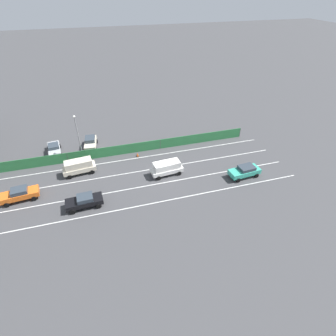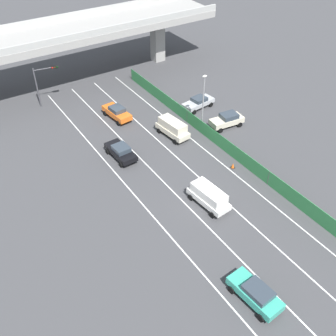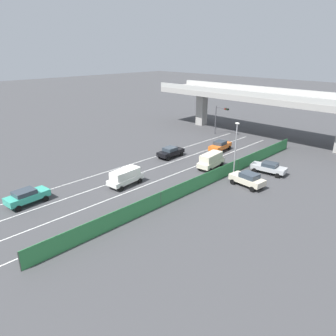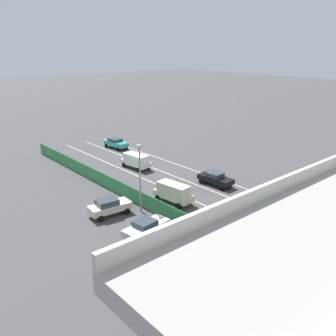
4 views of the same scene
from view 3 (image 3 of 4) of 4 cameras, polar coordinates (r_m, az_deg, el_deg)
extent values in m
plane|color=#424244|center=(39.53, -7.08, -2.86)|extent=(300.00, 300.00, 0.00)
cube|color=silver|center=(46.88, -5.57, 1.03)|extent=(0.14, 47.83, 0.01)
cube|color=silver|center=(44.34, -2.58, -0.06)|extent=(0.14, 47.83, 0.01)
cube|color=silver|center=(41.96, 0.76, -1.27)|extent=(0.14, 47.83, 0.01)
cube|color=silver|center=(39.76, 4.49, -2.61)|extent=(0.14, 47.83, 0.01)
cube|color=#A09E99|center=(61.77, 16.80, 12.01)|extent=(44.70, 8.74, 1.03)
cube|color=#B2B2AD|center=(58.00, 14.86, 12.65)|extent=(44.70, 0.30, 0.90)
cube|color=#B2B2AD|center=(65.36, 18.69, 13.09)|extent=(44.70, 0.30, 0.90)
cube|color=#A09E99|center=(70.15, 6.04, 10.45)|extent=(1.77, 1.77, 6.80)
cube|color=#338447|center=(38.42, 6.52, -2.16)|extent=(0.06, 43.83, 1.71)
cylinder|color=#4C514C|center=(26.89, -25.08, -14.96)|extent=(0.10, 0.10, 1.71)
cylinder|color=#4C514C|center=(33.44, -1.32, -5.63)|extent=(0.10, 0.10, 1.71)
cylinder|color=#4C514C|center=(44.05, 12.43, 0.50)|extent=(0.10, 0.10, 1.71)
cylinder|color=#4C514C|center=(56.48, 20.50, 4.11)|extent=(0.10, 0.10, 1.71)
cube|color=silver|center=(38.95, -7.62, -2.02)|extent=(2.21, 4.72, 0.58)
cube|color=silver|center=(38.66, -7.67, -0.97)|extent=(1.92, 3.88, 0.96)
cylinder|color=black|center=(40.71, -6.87, -1.65)|extent=(0.28, 0.66, 0.64)
cylinder|color=black|center=(39.51, -5.05, -2.29)|extent=(0.28, 0.66, 0.64)
cylinder|color=black|center=(38.81, -10.18, -2.98)|extent=(0.28, 0.66, 0.64)
cylinder|color=black|center=(37.55, -8.36, -3.70)|extent=(0.28, 0.66, 0.64)
cube|color=black|center=(48.69, 0.49, 2.84)|extent=(2.05, 4.55, 0.60)
cube|color=#333D47|center=(48.40, 0.36, 3.43)|extent=(1.70, 1.95, 0.52)
cylinder|color=black|center=(50.49, 0.84, 2.94)|extent=(0.25, 0.65, 0.64)
cylinder|color=black|center=(49.37, 2.45, 2.51)|extent=(0.25, 0.65, 0.64)
cylinder|color=black|center=(48.35, -1.52, 2.13)|extent=(0.25, 0.65, 0.64)
cylinder|color=black|center=(47.18, 0.10, 1.66)|extent=(0.25, 0.65, 0.64)
cube|color=beige|center=(44.52, 7.68, 0.97)|extent=(2.25, 4.73, 0.67)
cube|color=beige|center=(44.25, 7.73, 1.98)|extent=(1.95, 3.89, 0.99)
cylinder|color=black|center=(46.37, 7.71, 1.12)|extent=(0.29, 0.66, 0.64)
cylinder|color=black|center=(45.56, 9.60, 0.66)|extent=(0.29, 0.66, 0.64)
cylinder|color=black|center=(43.87, 5.62, 0.07)|extent=(0.29, 0.66, 0.64)
cylinder|color=black|center=(43.02, 7.59, -0.44)|extent=(0.29, 0.66, 0.64)
cube|color=teal|center=(37.24, -23.86, -4.71)|extent=(2.18, 4.60, 0.69)
cube|color=#333D47|center=(36.91, -24.36, -4.02)|extent=(1.77, 2.29, 0.47)
cylinder|color=black|center=(38.79, -22.40, -4.31)|extent=(0.27, 0.66, 0.64)
cylinder|color=black|center=(37.30, -21.05, -5.12)|extent=(0.27, 0.66, 0.64)
cylinder|color=black|center=(37.68, -26.42, -5.69)|extent=(0.27, 0.66, 0.64)
cylinder|color=black|center=(36.14, -25.20, -6.59)|extent=(0.27, 0.66, 0.64)
cube|color=orange|center=(52.31, 9.32, 3.87)|extent=(2.23, 4.74, 0.68)
cube|color=#333D47|center=(52.05, 9.29, 4.47)|extent=(1.73, 2.06, 0.52)
cylinder|color=black|center=(54.17, 9.30, 3.90)|extent=(0.29, 0.66, 0.64)
cylinder|color=black|center=(53.39, 10.93, 3.55)|extent=(0.29, 0.66, 0.64)
cylinder|color=black|center=(51.57, 7.59, 3.14)|extent=(0.29, 0.66, 0.64)
cylinder|color=black|center=(50.75, 9.27, 2.76)|extent=(0.29, 0.66, 0.64)
cube|color=beige|center=(39.52, 13.96, -2.04)|extent=(4.42, 2.21, 0.70)
cube|color=#333D47|center=(39.13, 14.38, -1.31)|extent=(2.22, 1.77, 0.57)
cylinder|color=black|center=(39.84, 11.47, -2.44)|extent=(0.66, 0.28, 0.64)
cylinder|color=black|center=(41.16, 13.05, -1.80)|extent=(0.66, 0.28, 0.64)
cylinder|color=black|center=(38.27, 14.82, -3.71)|extent=(0.66, 0.28, 0.64)
cylinder|color=black|center=(39.65, 16.35, -3.00)|extent=(0.66, 0.28, 0.64)
cube|color=#B2B5B7|center=(44.36, 17.54, 0.01)|extent=(4.76, 2.37, 0.55)
cube|color=#333D47|center=(44.14, 17.81, 0.59)|extent=(2.02, 1.81, 0.48)
cylinder|color=black|center=(44.21, 15.19, -0.42)|extent=(0.66, 0.30, 0.64)
cylinder|color=black|center=(45.80, 16.07, 0.23)|extent=(0.66, 0.30, 0.64)
cylinder|color=black|center=(43.26, 18.97, -1.31)|extent=(0.66, 0.30, 0.64)
cylinder|color=black|center=(44.88, 19.73, -0.61)|extent=(0.66, 0.30, 0.64)
cylinder|color=#47474C|center=(62.60, 8.50, 8.51)|extent=(0.18, 0.18, 5.53)
cylinder|color=#47474C|center=(61.09, 9.62, 10.51)|extent=(3.00, 0.61, 0.12)
cube|color=black|center=(60.27, 10.45, 10.33)|extent=(0.99, 0.43, 0.32)
sphere|color=red|center=(60.36, 10.13, 10.36)|extent=(0.20, 0.20, 0.20)
sphere|color=#3B2806|center=(60.15, 10.34, 10.31)|extent=(0.20, 0.20, 0.20)
sphere|color=black|center=(59.95, 10.55, 10.27)|extent=(0.20, 0.20, 0.20)
cylinder|color=gray|center=(41.14, 11.94, 2.89)|extent=(0.16, 0.16, 6.86)
ellipsoid|color=silver|center=(40.22, 12.32, 7.80)|extent=(0.60, 0.36, 0.28)
cone|color=orange|center=(37.12, 1.92, -3.80)|extent=(0.36, 0.36, 0.60)
cube|color=black|center=(37.24, 1.91, -4.21)|extent=(0.47, 0.47, 0.03)
camera|label=1|loc=(65.77, -20.00, 25.95)|focal=28.18mm
camera|label=2|loc=(49.09, -51.59, 27.64)|focal=42.88mm
camera|label=4|loc=(61.05, 46.16, 15.39)|focal=39.03mm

